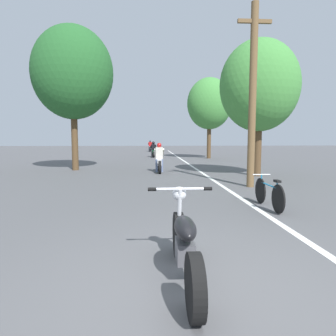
{
  "coord_description": "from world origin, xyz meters",
  "views": [
    {
      "loc": [
        -0.49,
        -3.02,
        1.63
      ],
      "look_at": [
        -0.03,
        4.25,
        0.9
      ],
      "focal_mm": 32.0,
      "sensor_mm": 36.0,
      "label": 1
    }
  ],
  "objects_px": {
    "motorcycle_rider_lead": "(159,161)",
    "motorcycle_rider_far": "(150,147)",
    "roadside_tree_left": "(73,73)",
    "roadside_tree_right_near": "(259,86)",
    "roadside_tree_right_far": "(209,104)",
    "bicycle_parked": "(269,193)",
    "utility_pole": "(253,94)",
    "motorcycle_foreground": "(185,244)",
    "motorcycle_rider_mid": "(153,151)"
  },
  "relations": [
    {
      "from": "roadside_tree_left",
      "to": "motorcycle_rider_far",
      "type": "height_order",
      "value": "roadside_tree_left"
    },
    {
      "from": "utility_pole",
      "to": "motorcycle_rider_far",
      "type": "relative_size",
      "value": 2.86
    },
    {
      "from": "roadside_tree_right_near",
      "to": "motorcycle_rider_far",
      "type": "distance_m",
      "value": 24.62
    },
    {
      "from": "roadside_tree_right_near",
      "to": "motorcycle_foreground",
      "type": "height_order",
      "value": "roadside_tree_right_near"
    },
    {
      "from": "roadside_tree_left",
      "to": "motorcycle_rider_lead",
      "type": "relative_size",
      "value": 3.49
    },
    {
      "from": "roadside_tree_right_near",
      "to": "roadside_tree_right_far",
      "type": "distance_m",
      "value": 11.23
    },
    {
      "from": "roadside_tree_left",
      "to": "bicycle_parked",
      "type": "relative_size",
      "value": 4.26
    },
    {
      "from": "roadside_tree_right_far",
      "to": "utility_pole",
      "type": "bearing_deg",
      "value": -95.77
    },
    {
      "from": "motorcycle_rider_mid",
      "to": "motorcycle_foreground",
      "type": "bearing_deg",
      "value": -89.95
    },
    {
      "from": "roadside_tree_right_near",
      "to": "motorcycle_foreground",
      "type": "bearing_deg",
      "value": -114.65
    },
    {
      "from": "motorcycle_rider_lead",
      "to": "motorcycle_rider_far",
      "type": "height_order",
      "value": "motorcycle_rider_lead"
    },
    {
      "from": "roadside_tree_right_far",
      "to": "motorcycle_rider_mid",
      "type": "relative_size",
      "value": 3.19
    },
    {
      "from": "roadside_tree_right_near",
      "to": "motorcycle_rider_lead",
      "type": "distance_m",
      "value": 5.58
    },
    {
      "from": "utility_pole",
      "to": "roadside_tree_right_near",
      "type": "relative_size",
      "value": 1.03
    },
    {
      "from": "roadside_tree_right_near",
      "to": "roadside_tree_right_far",
      "type": "relative_size",
      "value": 0.9
    },
    {
      "from": "roadside_tree_left",
      "to": "motorcycle_foreground",
      "type": "height_order",
      "value": "roadside_tree_left"
    },
    {
      "from": "bicycle_parked",
      "to": "utility_pole",
      "type": "bearing_deg",
      "value": 78.76
    },
    {
      "from": "utility_pole",
      "to": "motorcycle_rider_mid",
      "type": "relative_size",
      "value": 2.97
    },
    {
      "from": "motorcycle_rider_lead",
      "to": "bicycle_parked",
      "type": "height_order",
      "value": "motorcycle_rider_lead"
    },
    {
      "from": "utility_pole",
      "to": "motorcycle_foreground",
      "type": "relative_size",
      "value": 2.85
    },
    {
      "from": "utility_pole",
      "to": "bicycle_parked",
      "type": "height_order",
      "value": "utility_pole"
    },
    {
      "from": "bicycle_parked",
      "to": "motorcycle_rider_mid",
      "type": "bearing_deg",
      "value": 97.22
    },
    {
      "from": "roadside_tree_right_near",
      "to": "motorcycle_rider_far",
      "type": "xyz_separation_m",
      "value": [
        -4.51,
        23.98,
        -3.3
      ]
    },
    {
      "from": "motorcycle_rider_lead",
      "to": "motorcycle_rider_far",
      "type": "distance_m",
      "value": 22.25
    },
    {
      "from": "roadside_tree_right_near",
      "to": "motorcycle_foreground",
      "type": "relative_size",
      "value": 2.76
    },
    {
      "from": "roadside_tree_right_near",
      "to": "motorcycle_rider_lead",
      "type": "relative_size",
      "value": 2.8
    },
    {
      "from": "roadside_tree_right_far",
      "to": "motorcycle_rider_lead",
      "type": "bearing_deg",
      "value": -114.45
    },
    {
      "from": "motorcycle_foreground",
      "to": "motorcycle_rider_lead",
      "type": "bearing_deg",
      "value": 89.52
    },
    {
      "from": "motorcycle_rider_mid",
      "to": "motorcycle_rider_far",
      "type": "relative_size",
      "value": 0.96
    },
    {
      "from": "roadside_tree_right_near",
      "to": "utility_pole",
      "type": "bearing_deg",
      "value": -114.08
    },
    {
      "from": "motorcycle_rider_far",
      "to": "roadside_tree_right_far",
      "type": "bearing_deg",
      "value": -69.98
    },
    {
      "from": "motorcycle_foreground",
      "to": "motorcycle_rider_far",
      "type": "relative_size",
      "value": 1.0
    },
    {
      "from": "motorcycle_rider_lead",
      "to": "motorcycle_rider_far",
      "type": "xyz_separation_m",
      "value": [
        -0.34,
        22.25,
        -0.01
      ]
    },
    {
      "from": "motorcycle_rider_lead",
      "to": "bicycle_parked",
      "type": "bearing_deg",
      "value": -73.22
    },
    {
      "from": "utility_pole",
      "to": "roadside_tree_left",
      "type": "relative_size",
      "value": 0.83
    },
    {
      "from": "roadside_tree_left",
      "to": "motorcycle_rider_lead",
      "type": "height_order",
      "value": "roadside_tree_left"
    },
    {
      "from": "roadside_tree_right_near",
      "to": "roadside_tree_right_far",
      "type": "height_order",
      "value": "roadside_tree_right_far"
    },
    {
      "from": "roadside_tree_right_near",
      "to": "motorcycle_rider_mid",
      "type": "relative_size",
      "value": 2.88
    },
    {
      "from": "motorcycle_rider_lead",
      "to": "motorcycle_rider_far",
      "type": "relative_size",
      "value": 0.99
    },
    {
      "from": "motorcycle_foreground",
      "to": "roadside_tree_right_far",
      "type": "bearing_deg",
      "value": 77.87
    },
    {
      "from": "motorcycle_rider_mid",
      "to": "roadside_tree_left",
      "type": "bearing_deg",
      "value": -112.1
    },
    {
      "from": "roadside_tree_right_near",
      "to": "bicycle_parked",
      "type": "distance_m",
      "value": 7.08
    },
    {
      "from": "motorcycle_rider_lead",
      "to": "motorcycle_rider_far",
      "type": "bearing_deg",
      "value": 90.87
    },
    {
      "from": "utility_pole",
      "to": "motorcycle_rider_far",
      "type": "xyz_separation_m",
      "value": [
        -3.23,
        26.83,
        -2.54
      ]
    },
    {
      "from": "roadside_tree_right_far",
      "to": "motorcycle_rider_far",
      "type": "xyz_separation_m",
      "value": [
        -4.65,
        12.76,
        -3.82
      ]
    },
    {
      "from": "roadside_tree_right_near",
      "to": "roadside_tree_left",
      "type": "xyz_separation_m",
      "value": [
        -8.42,
        2.9,
        1.03
      ]
    },
    {
      "from": "motorcycle_rider_far",
      "to": "bicycle_parked",
      "type": "height_order",
      "value": "motorcycle_rider_far"
    },
    {
      "from": "utility_pole",
      "to": "bicycle_parked",
      "type": "bearing_deg",
      "value": -101.24
    },
    {
      "from": "motorcycle_foreground",
      "to": "roadside_tree_right_near",
      "type": "bearing_deg",
      "value": 65.35
    },
    {
      "from": "utility_pole",
      "to": "roadside_tree_right_near",
      "type": "bearing_deg",
      "value": 65.92
    }
  ]
}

